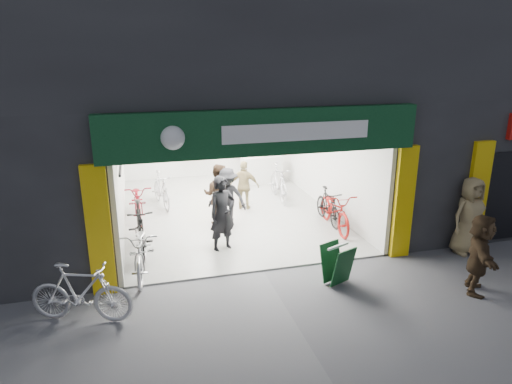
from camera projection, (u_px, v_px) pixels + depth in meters
name	position (u px, v px, depth m)	size (l,w,h in m)	color
ground	(263.00, 271.00, 9.84)	(60.00, 60.00, 0.00)	#56565B
building	(247.00, 59.00, 13.38)	(17.00, 10.27, 8.00)	#232326
bike_left_front	(142.00, 250.00, 9.61)	(0.72, 2.06, 1.08)	#B1B1B5
bike_left_midfront	(140.00, 228.00, 10.64)	(0.55, 1.96, 1.18)	black
bike_left_midback	(138.00, 201.00, 12.76)	(0.70, 2.01, 1.06)	maroon
bike_left_back	(161.00, 190.00, 13.77)	(0.50, 1.76, 1.06)	#B4B4B9
bike_right_front	(328.00, 206.00, 12.44)	(0.46, 1.63, 0.98)	black
bike_right_mid	(335.00, 210.00, 12.02)	(0.71, 2.03, 1.07)	maroon
bike_right_back	(279.00, 183.00, 14.36)	(0.53, 1.88, 1.13)	#B2B1B6
parked_bike	(81.00, 293.00, 7.90)	(0.52, 1.83, 1.10)	silver
customer_a	(222.00, 214.00, 10.62)	(0.67, 0.44, 1.82)	black
customer_b	(218.00, 195.00, 12.25)	(0.82, 0.64, 1.70)	#312116
customer_c	(227.00, 197.00, 12.16)	(1.04, 0.60, 1.61)	black
customer_d	(244.00, 186.00, 13.40)	(0.87, 0.36, 1.49)	#998659
pedestrian_near	(469.00, 216.00, 10.50)	(0.90, 0.58, 1.83)	#8D7952
pedestrian_far	(479.00, 254.00, 8.79)	(1.50, 0.48, 1.61)	#3A2A1A
sandwich_board	(337.00, 263.00, 9.22)	(0.69, 0.70, 0.81)	#0F3E1B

